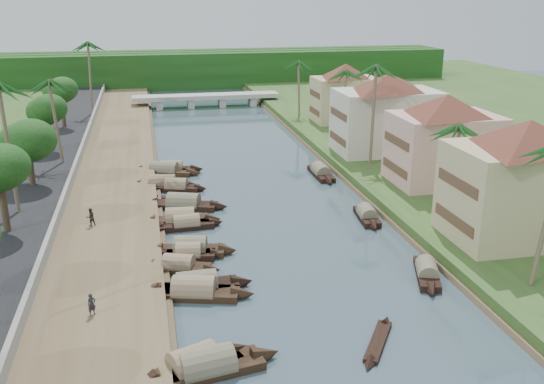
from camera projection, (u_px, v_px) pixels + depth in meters
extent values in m
plane|color=#394C56|center=(296.00, 259.00, 50.62)|extent=(220.00, 220.00, 0.00)
cube|color=brown|center=(109.00, 193.00, 65.96)|extent=(10.00, 180.00, 0.80)
cube|color=#2C4A1D|center=(409.00, 172.00, 72.71)|extent=(16.00, 180.00, 1.20)
cube|color=black|center=(27.00, 195.00, 64.21)|extent=(8.00, 180.00, 1.40)
cube|color=gray|center=(68.00, 187.00, 64.85)|extent=(0.40, 180.00, 1.10)
cube|color=#16360E|center=(195.00, 71.00, 137.63)|extent=(120.00, 4.00, 8.00)
cube|color=#16360E|center=(193.00, 69.00, 142.28)|extent=(120.00, 4.00, 8.00)
cube|color=#16360E|center=(192.00, 66.00, 146.92)|extent=(120.00, 4.00, 8.00)
cube|color=#A4A49A|center=(206.00, 96.00, 116.89)|extent=(28.00, 4.00, 0.80)
cube|color=#A4A49A|center=(159.00, 104.00, 115.48)|extent=(1.20, 3.50, 1.80)
cube|color=#A4A49A|center=(191.00, 103.00, 116.65)|extent=(1.20, 3.50, 1.80)
cube|color=#A4A49A|center=(222.00, 102.00, 117.82)|extent=(1.20, 3.50, 1.80)
cube|color=#A4A49A|center=(252.00, 100.00, 118.99)|extent=(1.20, 3.50, 1.80)
cube|color=tan|center=(522.00, 192.00, 50.83)|extent=(12.00, 8.00, 8.00)
pyramid|color=brown|center=(530.00, 133.00, 49.22)|extent=(14.85, 14.85, 2.20)
cube|color=brown|center=(454.00, 220.00, 50.28)|extent=(0.10, 6.40, 0.90)
cube|color=brown|center=(457.00, 183.00, 49.27)|extent=(0.10, 6.40, 0.90)
cube|color=#D7A298|center=(444.00, 149.00, 65.97)|extent=(11.00, 8.00, 7.50)
pyramid|color=brown|center=(448.00, 105.00, 64.44)|extent=(14.11, 14.11, 2.20)
cube|color=brown|center=(395.00, 168.00, 65.48)|extent=(0.10, 6.40, 0.90)
cube|color=brown|center=(397.00, 141.00, 64.53)|extent=(0.10, 6.40, 0.90)
cube|color=beige|center=(386.00, 121.00, 78.70)|extent=(13.00, 8.00, 8.00)
pyramid|color=brown|center=(389.00, 82.00, 77.10)|extent=(15.59, 15.59, 2.20)
cube|color=brown|center=(338.00, 139.00, 78.05)|extent=(0.10, 6.40, 0.90)
cube|color=brown|center=(338.00, 114.00, 77.05)|extent=(0.10, 6.40, 0.90)
cube|color=tan|center=(345.00, 99.00, 97.63)|extent=(10.00, 7.00, 7.00)
pyramid|color=brown|center=(346.00, 71.00, 96.19)|extent=(12.62, 12.62, 2.20)
cube|color=brown|center=(314.00, 111.00, 97.20)|extent=(0.10, 5.60, 0.90)
cube|color=brown|center=(315.00, 94.00, 96.32)|extent=(0.10, 5.60, 0.90)
cube|color=black|center=(207.00, 371.00, 35.32)|extent=(6.96, 3.31, 0.70)
cone|color=black|center=(266.00, 355.00, 36.66)|extent=(2.24, 2.20, 2.09)
cylinder|color=#79735A|center=(207.00, 365.00, 35.20)|extent=(5.43, 3.09, 2.17)
cube|color=black|center=(194.00, 369.00, 35.49)|extent=(6.09, 4.07, 0.70)
cone|color=black|center=(240.00, 350.00, 37.16)|extent=(2.25, 2.34, 2.03)
cylinder|color=#887357|center=(194.00, 363.00, 35.37)|extent=(4.87, 3.63, 2.13)
cube|color=black|center=(194.00, 294.00, 44.24)|extent=(6.82, 3.67, 0.70)
cone|color=black|center=(243.00, 295.00, 44.01)|extent=(2.28, 2.26, 2.04)
cone|color=black|center=(145.00, 292.00, 44.42)|extent=(2.28, 2.26, 2.04)
cylinder|color=#887357|center=(194.00, 290.00, 44.12)|extent=(5.36, 3.35, 2.11)
cube|color=black|center=(197.00, 289.00, 45.05)|extent=(6.30, 2.22, 0.70)
cone|color=black|center=(243.00, 283.00, 45.82)|extent=(1.86, 1.86, 1.99)
cone|color=black|center=(150.00, 293.00, 44.23)|extent=(1.86, 1.86, 1.99)
cylinder|color=#79735A|center=(197.00, 284.00, 44.93)|extent=(4.83, 2.25, 2.07)
cube|color=black|center=(179.00, 269.00, 48.27)|extent=(5.27, 3.29, 0.70)
cone|color=black|center=(213.00, 270.00, 47.88)|extent=(1.88, 1.92, 1.68)
cone|color=black|center=(145.00, 266.00, 48.61)|extent=(1.88, 1.92, 1.68)
cylinder|color=#887357|center=(179.00, 265.00, 48.15)|extent=(4.19, 2.95, 1.76)
cube|color=black|center=(189.00, 256.00, 50.56)|extent=(4.56, 2.29, 0.70)
cone|color=black|center=(218.00, 255.00, 50.68)|extent=(1.50, 1.68, 1.65)
cone|color=black|center=(159.00, 256.00, 50.39)|extent=(1.50, 1.68, 1.65)
cylinder|color=#887357|center=(189.00, 252.00, 50.44)|extent=(3.55, 2.21, 1.75)
cube|color=black|center=(191.00, 252.00, 51.42)|extent=(6.02, 3.14, 0.70)
cone|color=black|center=(228.00, 251.00, 51.42)|extent=(2.01, 2.14, 2.03)
cone|color=black|center=(153.00, 251.00, 51.37)|extent=(2.01, 2.14, 2.03)
cylinder|color=#79735A|center=(191.00, 248.00, 51.30)|extent=(4.71, 2.96, 2.13)
cube|color=black|center=(187.00, 227.00, 56.99)|extent=(5.18, 1.90, 0.70)
cone|color=black|center=(216.00, 223.00, 57.67)|extent=(1.55, 1.53, 1.61)
cone|color=black|center=(156.00, 229.00, 56.26)|extent=(1.55, 1.53, 1.61)
cylinder|color=#887357|center=(186.00, 223.00, 56.87)|extent=(3.99, 1.89, 1.67)
cube|color=black|center=(180.00, 222.00, 58.06)|extent=(5.87, 2.60, 0.70)
cone|color=black|center=(213.00, 220.00, 58.40)|extent=(1.83, 2.05, 2.09)
cone|color=black|center=(147.00, 223.00, 57.67)|extent=(1.83, 2.05, 2.09)
cylinder|color=#887357|center=(180.00, 219.00, 57.94)|extent=(4.53, 2.57, 2.21)
cube|color=black|center=(184.00, 206.00, 62.40)|extent=(7.13, 4.17, 0.70)
cone|color=black|center=(220.00, 207.00, 61.92)|extent=(2.44, 2.37, 2.05)
cone|color=black|center=(148.00, 204.00, 62.84)|extent=(2.44, 2.37, 2.05)
cylinder|color=#79735A|center=(183.00, 203.00, 62.28)|extent=(5.63, 3.71, 2.12)
cube|color=black|center=(163.00, 186.00, 68.73)|extent=(6.28, 3.11, 0.70)
cone|color=black|center=(192.00, 186.00, 68.73)|extent=(2.05, 2.08, 1.96)
cone|color=black|center=(133.00, 186.00, 68.67)|extent=(2.05, 2.08, 1.96)
cylinder|color=#887357|center=(162.00, 183.00, 68.61)|extent=(4.90, 2.91, 2.05)
cube|color=black|center=(177.00, 189.00, 67.89)|extent=(5.31, 3.12, 0.70)
cone|color=black|center=(201.00, 189.00, 67.62)|extent=(1.85, 1.91, 1.71)
cone|color=black|center=(152.00, 187.00, 68.10)|extent=(1.85, 1.91, 1.71)
cylinder|color=#887357|center=(176.00, 186.00, 67.77)|extent=(4.20, 2.84, 1.79)
cube|color=black|center=(164.00, 172.00, 74.06)|extent=(7.12, 4.36, 0.70)
cone|color=black|center=(195.00, 173.00, 73.39)|extent=(2.45, 2.33, 1.95)
cone|color=black|center=(135.00, 170.00, 74.67)|extent=(2.45, 2.33, 1.95)
cylinder|color=#79735A|center=(164.00, 169.00, 73.94)|extent=(5.63, 3.82, 2.00)
cube|color=black|center=(172.00, 171.00, 74.70)|extent=(5.87, 2.47, 0.70)
cone|color=black|center=(197.00, 170.00, 74.97)|extent=(1.82, 1.84, 1.85)
cone|color=black|center=(146.00, 171.00, 74.39)|extent=(1.82, 1.84, 1.85)
cylinder|color=#887357|center=(171.00, 168.00, 74.58)|extent=(4.54, 2.39, 1.93)
cube|color=black|center=(427.00, 275.00, 47.31)|extent=(3.30, 5.76, 0.70)
cone|color=black|center=(423.00, 257.00, 50.18)|extent=(1.85, 1.95, 1.60)
cone|color=black|center=(432.00, 292.00, 44.38)|extent=(1.85, 1.95, 1.60)
cylinder|color=#79735A|center=(427.00, 270.00, 47.19)|extent=(2.93, 4.54, 1.64)
cube|color=black|center=(367.00, 217.00, 59.29)|extent=(2.16, 5.24, 0.70)
cone|color=black|center=(360.00, 207.00, 61.94)|extent=(1.60, 1.61, 1.62)
cone|color=black|center=(374.00, 227.00, 56.59)|extent=(1.60, 1.61, 1.62)
cylinder|color=#79735A|center=(367.00, 214.00, 59.17)|extent=(2.09, 4.05, 1.68)
cube|color=black|center=(321.00, 174.00, 73.33)|extent=(1.81, 6.27, 0.70)
cone|color=black|center=(313.00, 166.00, 76.54)|extent=(1.62, 1.78, 1.82)
cone|color=black|center=(330.00, 182.00, 70.07)|extent=(1.62, 1.78, 1.82)
cylinder|color=#79735A|center=(321.00, 171.00, 73.21)|extent=(1.88, 4.79, 1.87)
cube|color=black|center=(378.00, 342.00, 38.41)|extent=(3.39, 4.64, 0.35)
cone|color=black|center=(386.00, 321.00, 40.87)|extent=(1.41, 1.52, 0.89)
cone|color=black|center=(369.00, 366.00, 35.95)|extent=(1.41, 1.52, 0.89)
cube|color=black|center=(175.00, 254.00, 51.18)|extent=(3.13, 0.96, 0.35)
cone|color=black|center=(195.00, 253.00, 51.36)|extent=(0.83, 0.75, 0.68)
cone|color=black|center=(154.00, 255.00, 50.99)|extent=(0.83, 0.75, 0.68)
cube|color=black|center=(174.00, 198.00, 65.09)|extent=(4.16, 1.64, 0.35)
cone|color=black|center=(196.00, 198.00, 65.09)|extent=(1.17, 1.01, 0.82)
cone|color=black|center=(153.00, 198.00, 65.09)|extent=(1.17, 1.01, 0.82)
cylinder|color=#6F614A|center=(543.00, 216.00, 41.92)|extent=(1.41, 0.36, 10.43)
cylinder|color=#6F614A|center=(448.00, 169.00, 57.03)|extent=(1.50, 0.36, 8.27)
sphere|color=#1B511C|center=(452.00, 127.00, 55.78)|extent=(3.20, 3.20, 3.20)
cylinder|color=#6F614A|center=(373.00, 116.00, 72.35)|extent=(0.51, 0.36, 11.91)
sphere|color=#1B511C|center=(375.00, 67.00, 70.55)|extent=(3.20, 3.20, 3.20)
cylinder|color=#6F614A|center=(340.00, 103.00, 87.39)|extent=(1.56, 0.36, 9.34)
sphere|color=#1B511C|center=(341.00, 72.00, 85.98)|extent=(3.20, 3.20, 3.20)
cylinder|color=#6F614A|center=(10.00, 149.00, 55.48)|extent=(0.61, 0.36, 12.19)
sphere|color=#1B511C|center=(1.00, 85.00, 53.64)|extent=(3.20, 3.20, 3.20)
cylinder|color=#6F614A|center=(57.00, 122.00, 72.29)|extent=(0.95, 0.36, 10.02)
sphere|color=#1B511C|center=(53.00, 82.00, 70.78)|extent=(3.20, 3.20, 3.20)
cylinder|color=#6F614A|center=(299.00, 89.00, 101.99)|extent=(0.60, 0.36, 9.04)
sphere|color=#1B511C|center=(300.00, 62.00, 100.63)|extent=(3.20, 3.20, 3.20)
cylinder|color=#6F614A|center=(89.00, 79.00, 101.64)|extent=(0.74, 0.36, 11.94)
sphere|color=#1B511C|center=(86.00, 44.00, 99.84)|extent=(3.20, 3.20, 3.20)
cylinder|color=#4B3D2A|center=(5.00, 210.00, 52.19)|extent=(0.60, 0.60, 3.90)
cylinder|color=#4B3D2A|center=(31.00, 170.00, 64.96)|extent=(0.60, 0.60, 3.29)
ellipsoid|color=#16360E|center=(28.00, 142.00, 63.97)|extent=(5.37, 5.37, 4.41)
cylinder|color=#4B3D2A|center=(50.00, 137.00, 79.12)|extent=(0.60, 0.60, 3.67)
ellipsoid|color=#16360E|center=(47.00, 110.00, 78.02)|extent=(4.50, 4.50, 3.70)
cylinder|color=#4B3D2A|center=(63.00, 115.00, 92.86)|extent=(0.60, 0.60, 3.83)
ellipsoid|color=#16360E|center=(61.00, 91.00, 91.71)|extent=(4.54, 4.54, 3.74)
cylinder|color=#4B3D2A|center=(418.00, 135.00, 81.18)|extent=(0.60, 0.60, 3.55)
ellipsoid|color=#16360E|center=(420.00, 110.00, 80.11)|extent=(4.28, 4.28, 3.52)
imported|color=#212128|center=(92.00, 304.00, 39.99)|extent=(0.68, 0.61, 1.55)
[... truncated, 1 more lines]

